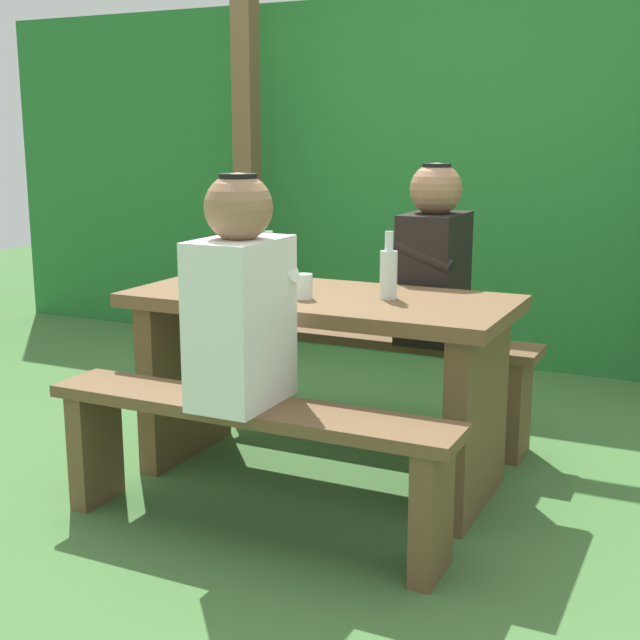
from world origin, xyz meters
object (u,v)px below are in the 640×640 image
bench_far (374,362)px  drinking_glass (303,286)px  picnic_table (320,354)px  bottle_right (389,272)px  person_black_coat (434,260)px  bottle_left (269,269)px  bench_near (247,441)px  person_white_shirt (241,299)px

bench_far → drinking_glass: 0.77m
picnic_table → bottle_right: 0.41m
person_black_coat → bottle_left: person_black_coat is taller
picnic_table → person_black_coat: bearing=64.5°
picnic_table → person_black_coat: person_black_coat is taller
picnic_table → drinking_glass: drinking_glass is taller
picnic_table → bottle_right: size_ratio=5.84×
bench_near → bottle_right: 0.79m
bench_far → bottle_right: size_ratio=5.84×
picnic_table → bench_near: (0.00, -0.54, -0.16)m
bench_far → bottle_left: bearing=-103.6°
person_white_shirt → bottle_left: size_ratio=3.07×
picnic_table → bottle_right: bottle_right is taller
bench_far → drinking_glass: size_ratio=15.72×
bench_far → bottle_left: (-0.15, -0.64, 0.48)m
picnic_table → bench_far: 0.56m
bench_near → bench_far: size_ratio=1.00×
bottle_left → bench_far: bearing=76.4°
person_black_coat → bottle_right: bearing=-90.1°
person_white_shirt → bottle_left: 0.46m
picnic_table → bench_far: (0.00, 0.54, -0.16)m
drinking_glass → bottle_right: bottle_right is taller
bottle_right → person_white_shirt: bearing=-115.4°
picnic_table → bottle_left: (-0.15, -0.10, 0.32)m
bench_near → bench_far: (0.00, 1.08, 0.00)m
bottle_left → bottle_right: bearing=18.0°
bench_near → drinking_glass: drinking_glass is taller
picnic_table → bottle_left: bearing=-147.1°
person_white_shirt → bottle_left: bearing=107.8°
picnic_table → person_black_coat: size_ratio=1.95×
bench_near → person_white_shirt: (-0.02, 0.00, 0.46)m
person_black_coat → drinking_glass: bearing=-113.1°
person_black_coat → bottle_left: 0.76m
person_black_coat → drinking_glass: size_ratio=8.08×
bench_far → person_white_shirt: size_ratio=1.95×
picnic_table → bench_far: picnic_table is taller
person_white_shirt → person_black_coat: bearing=75.8°
person_white_shirt → person_black_coat: (0.27, 1.07, 0.00)m
bottle_right → picnic_table: bearing=-172.8°
person_black_coat → bottle_left: (-0.41, -0.63, 0.02)m
bench_far → person_black_coat: person_black_coat is taller
picnic_table → bottle_right: (0.25, 0.03, 0.32)m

